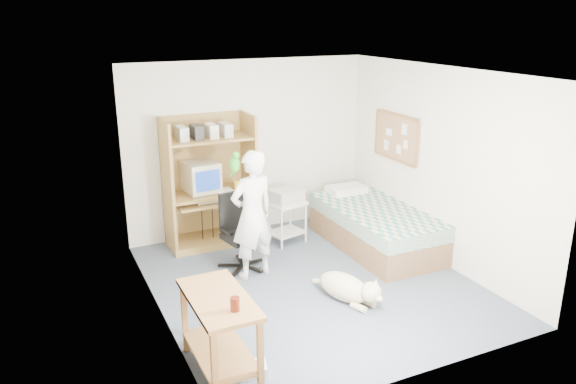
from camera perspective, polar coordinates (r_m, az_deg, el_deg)
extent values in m
plane|color=#485562|center=(6.85, 2.44, -9.20)|extent=(4.00, 4.00, 0.00)
cube|color=white|center=(8.15, -3.99, 4.55)|extent=(3.60, 0.02, 2.50)
cube|color=white|center=(7.37, 15.09, 2.55)|extent=(0.02, 4.00, 2.50)
cube|color=white|center=(5.81, -13.36, -1.36)|extent=(0.02, 4.00, 2.50)
cube|color=white|center=(6.14, 2.75, 12.09)|extent=(3.60, 4.00, 0.02)
cube|color=olive|center=(7.60, -12.12, 0.48)|extent=(0.04, 0.60, 1.80)
cube|color=olive|center=(7.92, -3.95, 1.55)|extent=(0.04, 0.60, 1.80)
cube|color=olive|center=(8.01, -8.58, 1.56)|extent=(1.20, 0.02, 1.80)
cube|color=olive|center=(7.79, -7.90, -0.10)|extent=(1.12, 0.60, 0.04)
cube|color=olive|center=(7.75, -7.69, -0.97)|extent=(1.00, 0.50, 0.03)
cube|color=olive|center=(7.59, -8.14, 5.37)|extent=(1.12, 0.55, 0.03)
cube|color=olive|center=(8.02, -7.69, -4.80)|extent=(1.12, 0.60, 0.10)
cube|color=brown|center=(7.86, 8.86, -4.31)|extent=(1.00, 2.00, 0.36)
cube|color=teal|center=(7.76, 8.96, -2.39)|extent=(1.02, 2.02, 0.20)
cube|color=white|center=(8.35, 5.96, 0.20)|extent=(0.55, 0.35, 0.12)
cube|color=brown|center=(5.00, -7.06, -10.74)|extent=(0.50, 1.00, 0.04)
cube|color=brown|center=(4.78, -7.47, -17.57)|extent=(0.05, 0.05, 0.70)
cube|color=brown|center=(4.89, -2.82, -16.53)|extent=(0.05, 0.05, 0.70)
cube|color=brown|center=(5.51, -10.45, -12.52)|extent=(0.05, 0.05, 0.70)
cube|color=brown|center=(5.61, -6.42, -11.76)|extent=(0.05, 0.05, 0.70)
cube|color=brown|center=(5.27, -6.84, -15.82)|extent=(0.46, 0.92, 0.03)
cube|color=#976C44|center=(7.99, 10.94, 5.48)|extent=(0.03, 0.90, 0.60)
cube|color=brown|center=(7.93, 11.05, 7.67)|extent=(0.04, 0.94, 0.04)
cube|color=brown|center=(8.06, 10.79, 3.33)|extent=(0.04, 0.94, 0.04)
cylinder|color=black|center=(7.23, -4.63, -7.42)|extent=(0.54, 0.54, 0.05)
cylinder|color=black|center=(7.16, -4.66, -6.19)|extent=(0.05, 0.05, 0.36)
cube|color=black|center=(7.07, -4.70, -4.59)|extent=(0.48, 0.48, 0.07)
cube|color=black|center=(7.13, -5.64, -1.88)|extent=(0.38, 0.13, 0.49)
cube|color=black|center=(6.92, -6.31, -3.97)|extent=(0.09, 0.27, 0.04)
cube|color=black|center=(7.14, -3.20, -3.20)|extent=(0.09, 0.27, 0.04)
imported|color=white|center=(6.74, -3.63, -2.33)|extent=(0.64, 0.48, 1.59)
ellipsoid|color=#198012|center=(6.50, -5.45, 2.80)|extent=(0.12, 0.12, 0.19)
sphere|color=#198012|center=(6.44, -5.31, 3.74)|extent=(0.08, 0.08, 0.08)
cone|color=#DF5213|center=(6.40, -5.12, 3.67)|extent=(0.04, 0.04, 0.03)
cylinder|color=#198012|center=(6.56, -5.62, 1.97)|extent=(0.05, 0.13, 0.11)
ellipsoid|color=beige|center=(6.45, 5.69, -9.58)|extent=(0.53, 0.74, 0.30)
sphere|color=beige|center=(6.22, 8.43, -10.03)|extent=(0.23, 0.23, 0.23)
cone|color=beige|center=(6.12, 8.30, -9.41)|extent=(0.07, 0.07, 0.08)
cone|color=beige|center=(6.20, 8.93, -9.06)|extent=(0.07, 0.07, 0.08)
ellipsoid|color=beige|center=(6.19, 9.12, -10.61)|extent=(0.11, 0.14, 0.08)
cylinder|color=beige|center=(6.68, 3.28, -9.05)|extent=(0.13, 0.22, 0.11)
cube|color=silver|center=(7.80, -0.20, -1.16)|extent=(0.58, 0.51, 0.04)
cube|color=silver|center=(7.94, -0.19, -4.08)|extent=(0.54, 0.46, 0.03)
cylinder|color=silver|center=(7.67, -1.15, -3.80)|extent=(0.03, 0.03, 0.58)
cylinder|color=silver|center=(7.84, 1.79, -3.30)|extent=(0.03, 0.03, 0.58)
cylinder|color=silver|center=(7.96, -2.15, -2.99)|extent=(0.03, 0.03, 0.58)
cylinder|color=silver|center=(8.13, 0.70, -2.52)|extent=(0.03, 0.03, 0.58)
cube|color=#A8A8A3|center=(7.76, -0.20, -0.39)|extent=(0.49, 0.42, 0.18)
cube|color=beige|center=(7.74, -8.84, 1.55)|extent=(0.48, 0.50, 0.41)
cube|color=navy|center=(7.54, -8.16, 1.15)|extent=(0.34, 0.05, 0.28)
cube|color=beige|center=(7.69, -7.74, -0.86)|extent=(0.46, 0.19, 0.03)
cylinder|color=gold|center=(7.83, -5.21, 0.71)|extent=(0.08, 0.08, 0.12)
cylinder|color=#41140A|center=(4.74, -5.41, -11.27)|extent=(0.08, 0.08, 0.12)
cube|color=silver|center=(5.29, -3.63, -17.52)|extent=(0.30, 0.26, 0.10)
cube|color=#B8B8B3|center=(5.51, -6.05, -16.12)|extent=(0.19, 0.23, 0.08)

